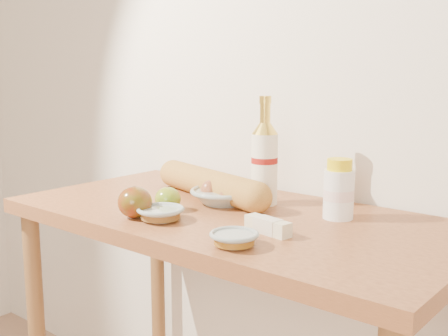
{
  "coord_description": "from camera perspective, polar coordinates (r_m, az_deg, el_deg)",
  "views": [
    {
      "loc": [
        0.89,
        0.08,
        1.27
      ],
      "look_at": [
        0.0,
        1.15,
        1.02
      ],
      "focal_mm": 45.0,
      "sensor_mm": 36.0,
      "label": 1
    }
  ],
  "objects": [
    {
      "name": "back_wall",
      "position": [
        1.69,
        7.98,
        11.08
      ],
      "size": [
        3.5,
        0.02,
        2.6
      ],
      "primitive_type": "cube",
      "color": "silver",
      "rests_on": "ground"
    },
    {
      "name": "cream_bottle",
      "position": [
        1.41,
        11.58,
        -2.3
      ],
      "size": [
        0.1,
        0.1,
        0.15
      ],
      "rotation": [
        0.0,
        0.0,
        0.33
      ],
      "color": "white",
      "rests_on": "table"
    },
    {
      "name": "sugar_bowl",
      "position": [
        1.39,
        -6.46,
        -4.6
      ],
      "size": [
        0.14,
        0.14,
        0.03
      ],
      "rotation": [
        0.0,
        0.0,
        -0.2
      ],
      "color": "#93A09B",
      "rests_on": "table"
    },
    {
      "name": "syrup_bowl",
      "position": [
        1.18,
        1.05,
        -7.18
      ],
      "size": [
        0.13,
        0.13,
        0.03
      ],
      "rotation": [
        0.0,
        0.0,
        0.32
      ],
      "color": "gray",
      "rests_on": "table"
    },
    {
      "name": "apple_redgreen_front",
      "position": [
        1.41,
        -9.04,
        -3.46
      ],
      "size": [
        0.09,
        0.09,
        0.08
      ],
      "rotation": [
        0.0,
        0.0,
        -0.01
      ],
      "color": "maroon",
      "rests_on": "table"
    },
    {
      "name": "butter_stick",
      "position": [
        1.28,
        4.47,
        -5.88
      ],
      "size": [
        0.12,
        0.05,
        0.04
      ],
      "rotation": [
        0.0,
        0.0,
        -0.17
      ],
      "color": "beige",
      "rests_on": "table"
    },
    {
      "name": "egg_bowl",
      "position": [
        1.55,
        -0.01,
        -2.67
      ],
      "size": [
        0.18,
        0.18,
        0.06
      ],
      "rotation": [
        0.0,
        0.0,
        -0.0
      ],
      "color": "#929F99",
      "rests_on": "table"
    },
    {
      "name": "bourbon_bottle",
      "position": [
        1.53,
        4.14,
        0.73
      ],
      "size": [
        0.1,
        0.1,
        0.3
      ],
      "rotation": [
        0.0,
        0.0,
        0.41
      ],
      "color": "white",
      "rests_on": "table"
    },
    {
      "name": "table",
      "position": [
        1.5,
        0.74,
        -9.05
      ],
      "size": [
        1.2,
        0.6,
        0.9
      ],
      "color": "#A26034",
      "rests_on": "ground"
    },
    {
      "name": "baguette",
      "position": [
        1.61,
        -1.38,
        -1.63
      ],
      "size": [
        0.51,
        0.21,
        0.08
      ],
      "rotation": [
        0.0,
        0.0,
        -0.25
      ],
      "color": "gold",
      "rests_on": "table"
    },
    {
      "name": "apple_yellowgreen",
      "position": [
        1.48,
        -5.73,
        -3.14
      ],
      "size": [
        0.09,
        0.09,
        0.06
      ],
      "rotation": [
        0.0,
        0.0,
        -0.3
      ],
      "color": "#9F911F",
      "rests_on": "table"
    }
  ]
}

